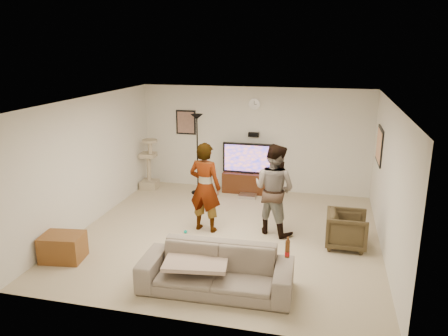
% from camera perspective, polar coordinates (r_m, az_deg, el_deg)
% --- Properties ---
extents(floor, '(5.50, 5.50, 0.02)m').
position_cam_1_polar(floor, '(8.30, 0.45, -8.67)').
color(floor, tan).
rests_on(floor, ground).
extents(ceiling, '(5.50, 5.50, 0.02)m').
position_cam_1_polar(ceiling, '(7.61, 0.50, 8.88)').
color(ceiling, white).
rests_on(ceiling, wall_back).
extents(wall_back, '(5.50, 0.04, 2.50)m').
position_cam_1_polar(wall_back, '(10.48, 3.93, 3.74)').
color(wall_back, silver).
rests_on(wall_back, floor).
extents(wall_front, '(5.50, 0.04, 2.50)m').
position_cam_1_polar(wall_front, '(5.37, -6.34, -8.13)').
color(wall_front, silver).
rests_on(wall_front, floor).
extents(wall_left, '(0.04, 5.50, 2.50)m').
position_cam_1_polar(wall_left, '(8.88, -17.07, 0.89)').
color(wall_left, silver).
rests_on(wall_left, floor).
extents(wall_right, '(0.04, 5.50, 2.50)m').
position_cam_1_polar(wall_right, '(7.74, 20.73, -1.59)').
color(wall_right, silver).
rests_on(wall_right, floor).
extents(wall_clock, '(0.26, 0.04, 0.26)m').
position_cam_1_polar(wall_clock, '(10.31, 3.99, 8.34)').
color(wall_clock, white).
rests_on(wall_clock, wall_back).
extents(wall_speaker, '(0.25, 0.10, 0.10)m').
position_cam_1_polar(wall_speaker, '(10.40, 3.89, 4.38)').
color(wall_speaker, black).
rests_on(wall_speaker, wall_back).
extents(picture_back, '(0.42, 0.03, 0.52)m').
position_cam_1_polar(picture_back, '(10.81, -5.01, 5.97)').
color(picture_back, '#815E51').
rests_on(picture_back, wall_back).
extents(picture_right, '(0.03, 0.78, 0.62)m').
position_cam_1_polar(picture_right, '(9.21, 19.66, 2.79)').
color(picture_right, '#F6A77A').
rests_on(picture_right, wall_right).
extents(tv_stand, '(1.17, 0.45, 0.49)m').
position_cam_1_polar(tv_stand, '(10.52, 3.10, -1.87)').
color(tv_stand, '#3A1B0C').
rests_on(tv_stand, floor).
extents(console_box, '(0.40, 0.30, 0.07)m').
position_cam_1_polar(console_box, '(10.20, 3.08, -3.67)').
color(console_box, silver).
rests_on(console_box, floor).
extents(tv, '(1.21, 0.08, 0.72)m').
position_cam_1_polar(tv, '(10.35, 3.15, 1.31)').
color(tv, black).
rests_on(tv, tv_stand).
extents(tv_screen, '(1.11, 0.01, 0.63)m').
position_cam_1_polar(tv_screen, '(10.31, 3.10, 1.25)').
color(tv_screen, '#DB6F3D').
rests_on(tv_screen, tv).
extents(floor_lamp, '(0.32, 0.32, 1.90)m').
position_cam_1_polar(floor_lamp, '(10.26, -3.49, 1.77)').
color(floor_lamp, black).
rests_on(floor_lamp, floor).
extents(cat_tree, '(0.43, 0.43, 1.25)m').
position_cam_1_polar(cat_tree, '(10.82, -9.83, 0.53)').
color(cat_tree, tan).
rests_on(cat_tree, floor).
extents(person_left, '(0.69, 0.51, 1.72)m').
position_cam_1_polar(person_left, '(8.17, -2.50, -2.54)').
color(person_left, '#BABABA').
rests_on(person_left, floor).
extents(person_right, '(1.03, 0.94, 1.71)m').
position_cam_1_polar(person_right, '(8.12, 6.56, -2.77)').
color(person_right, '#355587').
rests_on(person_right, floor).
extents(sofa, '(2.21, 0.93, 0.64)m').
position_cam_1_polar(sofa, '(6.41, -1.07, -13.15)').
color(sofa, slate).
rests_on(sofa, floor).
extents(throw_blanket, '(0.99, 0.82, 0.06)m').
position_cam_1_polar(throw_blanket, '(6.43, -3.60, -11.96)').
color(throw_blanket, '#C5A791').
rests_on(throw_blanket, sofa).
extents(beer_bottle, '(0.06, 0.06, 0.25)m').
position_cam_1_polar(beer_bottle, '(6.06, 8.30, -10.42)').
color(beer_bottle, '#5B2F11').
rests_on(beer_bottle, sofa).
extents(armchair, '(0.70, 0.68, 0.64)m').
position_cam_1_polar(armchair, '(7.97, 15.74, -7.77)').
color(armchair, '#3D311E').
rests_on(armchair, floor).
extents(side_table, '(0.72, 0.58, 0.44)m').
position_cam_1_polar(side_table, '(7.75, -20.33, -9.69)').
color(side_table, brown).
rests_on(side_table, floor).
extents(toy_ball, '(0.06, 0.06, 0.06)m').
position_cam_1_polar(toy_ball, '(8.34, -5.07, -8.29)').
color(toy_ball, '#01AC9A').
rests_on(toy_ball, floor).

